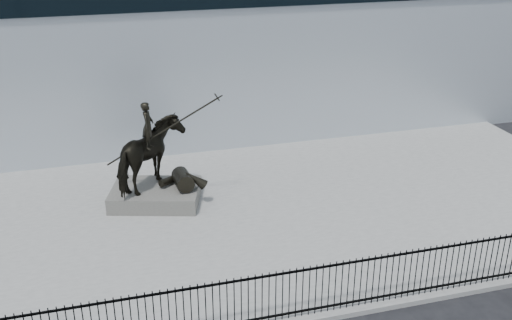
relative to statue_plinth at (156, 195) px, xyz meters
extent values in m
cube|color=gray|center=(1.79, -1.78, -0.36)|extent=(30.00, 12.00, 0.15)
cube|color=silver|center=(1.79, 11.22, 4.06)|extent=(44.00, 14.00, 9.00)
cube|color=black|center=(1.79, -7.53, -0.14)|extent=(22.00, 0.05, 0.05)
cube|color=black|center=(1.79, -7.53, 1.11)|extent=(22.00, 0.05, 0.05)
cube|color=black|center=(1.79, -7.53, 0.46)|extent=(22.00, 0.03, 1.50)
cube|color=#524F4B|center=(0.00, 0.00, 0.00)|extent=(3.56, 2.91, 0.58)
imported|color=black|center=(0.00, 0.00, 1.52)|extent=(2.69, 2.93, 2.45)
imported|color=black|center=(-0.09, 0.03, 2.64)|extent=(0.55, 0.69, 1.66)
cylinder|color=black|center=(0.32, -0.10, 2.39)|extent=(3.80, 1.18, 2.50)
camera|label=1|loc=(-1.76, -19.45, 9.58)|focal=42.00mm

